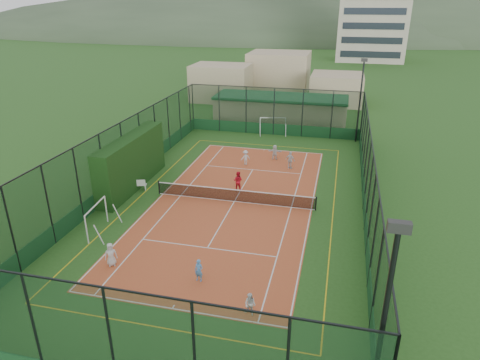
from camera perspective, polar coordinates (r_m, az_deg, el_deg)
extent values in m
plane|color=#28541C|center=(30.81, -0.76, -2.90)|extent=(300.00, 300.00, 0.00)
cube|color=#BD3F2A|center=(30.81, -0.76, -2.89)|extent=(11.17, 23.97, 0.01)
cube|color=black|center=(33.64, -14.24, 2.33)|extent=(1.36, 9.07, 3.97)
imported|color=silver|center=(24.54, -16.85, -9.48)|extent=(0.78, 0.71, 1.35)
imported|color=#4D95DA|center=(22.49, -5.51, -11.90)|extent=(0.49, 0.36, 1.24)
imported|color=white|center=(20.36, 1.36, -16.23)|extent=(0.66, 0.59, 1.14)
imported|color=silver|center=(37.42, 0.74, 3.02)|extent=(0.97, 0.91, 1.32)
imported|color=silver|center=(36.74, 6.72, 2.65)|extent=(0.97, 0.70, 1.53)
imported|color=silver|center=(38.82, 4.65, 3.72)|extent=(1.26, 0.41, 1.36)
imported|color=red|center=(32.36, -0.28, -0.10)|extent=(0.78, 0.63, 1.50)
sphere|color=#CCE033|center=(32.33, -0.84, -1.52)|extent=(0.07, 0.07, 0.07)
sphere|color=#CCE033|center=(31.92, -4.84, -1.94)|extent=(0.07, 0.07, 0.07)
sphere|color=#CCE033|center=(32.11, 3.54, -1.74)|extent=(0.07, 0.07, 0.07)
sphere|color=#CCE033|center=(33.11, -4.12, -0.96)|extent=(0.07, 0.07, 0.07)
sphere|color=#CCE033|center=(32.27, 2.71, -1.59)|extent=(0.07, 0.07, 0.07)
sphere|color=#CCE033|center=(31.86, 3.63, -1.95)|extent=(0.07, 0.07, 0.07)
sphere|color=#CCE033|center=(33.08, -5.64, -1.04)|extent=(0.07, 0.07, 0.07)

